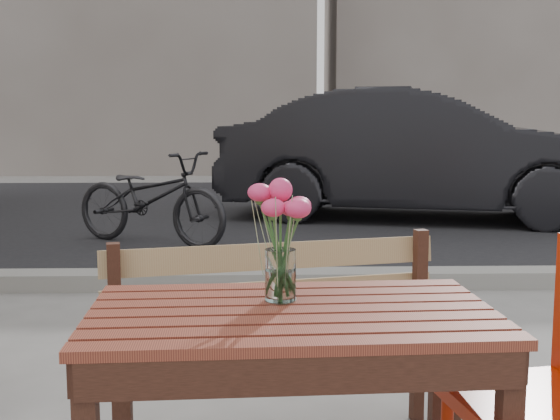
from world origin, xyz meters
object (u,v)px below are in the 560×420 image
Objects in this scene: main_table at (292,349)px; bicycle at (150,198)px; parked_car at (420,154)px; main_vase at (280,225)px.

main_table is 4.86m from bicycle.
bicycle is at bearing 132.66° from parked_car.
main_table is 0.34m from main_vase.
parked_car reaches higher than main_vase.
parked_car is at bearing 73.87° from main_vase.
bicycle is (-1.10, 4.63, -0.46)m from main_vase.
main_vase is at bearing -137.77° from bicycle.
parked_car is (1.78, 6.35, 0.19)m from main_table.
parked_car is 2.74× the size of bicycle.
parked_car is at bearing -31.98° from bicycle.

